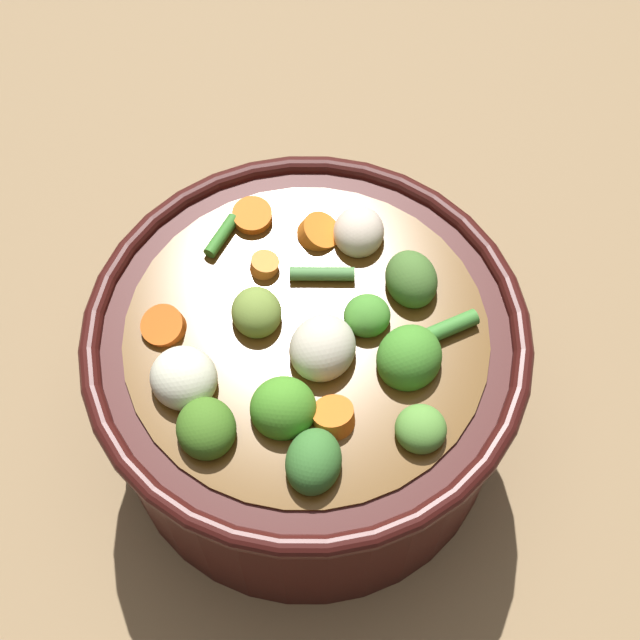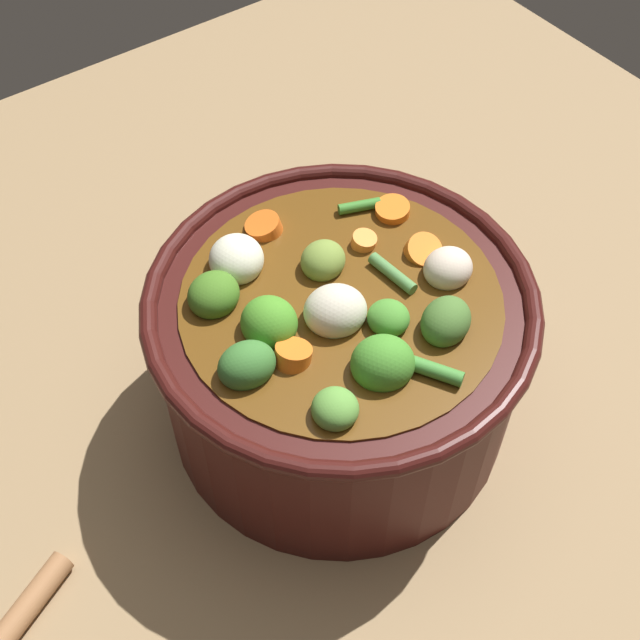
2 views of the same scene
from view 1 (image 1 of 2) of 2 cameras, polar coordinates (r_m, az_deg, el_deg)
The scene contains 2 objects.
ground_plane at distance 0.70m, azimuth -0.70°, elevation -6.27°, with size 1.10×1.10×0.00m, color #8C704C.
cooking_pot at distance 0.63m, azimuth -0.76°, elevation -3.55°, with size 0.28×0.28×0.16m.
Camera 1 is at (0.28, 0.04, 0.64)m, focal length 52.34 mm.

